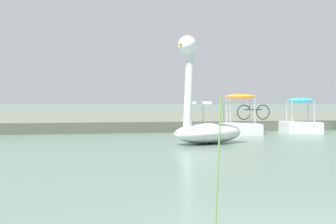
% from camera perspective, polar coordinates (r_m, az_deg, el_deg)
% --- Properties ---
extents(shore_bank_far, '(141.30, 23.42, 0.45)m').
position_cam_1_polar(shore_bank_far, '(34.91, -9.34, -0.72)').
color(shore_bank_far, '#5B6051').
rests_on(shore_bank_far, ground_plane).
extents(swan_boat, '(2.98, 2.48, 3.22)m').
position_cam_1_polar(swan_boat, '(17.66, 3.74, -1.09)').
color(swan_boat, white).
rests_on(swan_boat, ground_plane).
extents(pedal_boat_orange, '(1.78, 2.44, 1.58)m').
position_cam_1_polar(pedal_boat_orange, '(23.18, 7.13, -1.04)').
color(pedal_boat_orange, white).
rests_on(pedal_boat_orange, ground_plane).
extents(pedal_boat_cyan, '(1.87, 2.45, 1.43)m').
position_cam_1_polar(pedal_boat_cyan, '(24.54, 12.86, -0.99)').
color(pedal_boat_cyan, white).
rests_on(pedal_boat_cyan, ground_plane).
extents(bicycle_parked, '(1.68, 0.22, 0.70)m').
position_cam_1_polar(bicycle_parked, '(26.95, 8.39, -0.00)').
color(bicycle_parked, black).
rests_on(bicycle_parked, shore_bank_far).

